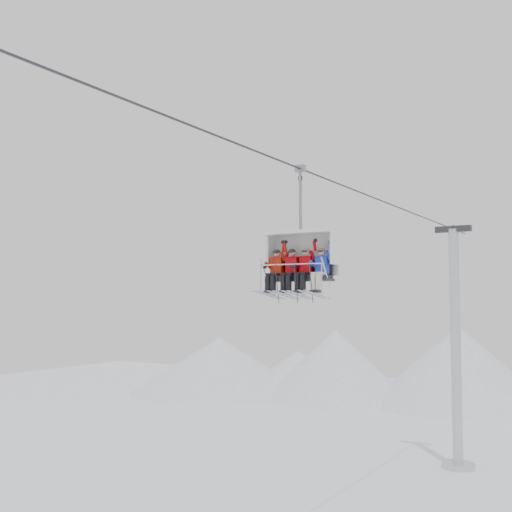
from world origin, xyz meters
The scene contains 8 objects.
ridgeline centered at (-1.58, 42.05, 2.84)m, with size 72.00×21.00×7.00m.
lift_tower_right centered at (0.00, 22.00, 5.78)m, with size 2.00×1.80×13.48m.
haul_cable centered at (0.00, 0.00, 13.30)m, with size 0.06×0.06×50.00m, color #303036.
chairlift_carrier centered at (0.00, 2.80, 10.64)m, with size 2.21×1.17×3.98m.
skier_far_left centered at (-0.78, 2.49, 10.18)m, with size 0.38×1.69×1.53m.
skier_center_left centered at (-0.24, 2.49, 10.18)m, with size 0.38×1.69×1.53m.
skier_center_right centered at (0.23, 2.49, 10.18)m, with size 0.38×1.69×1.53m.
skier_far_right centered at (0.75, 2.49, 10.17)m, with size 0.37×1.69×1.50m.
Camera 1 is at (8.73, -14.79, 9.24)m, focal length 45.00 mm.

